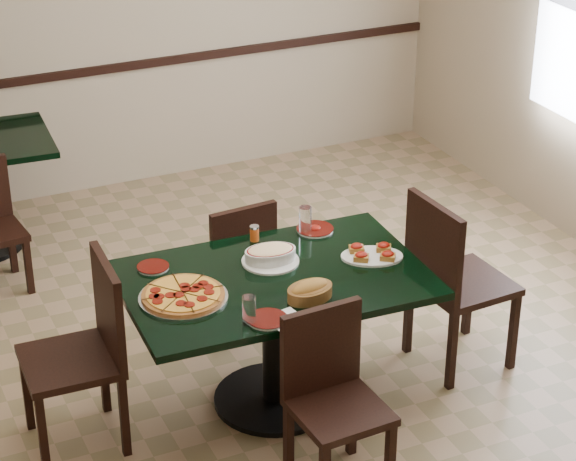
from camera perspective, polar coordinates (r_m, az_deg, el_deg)
name	(u,v)px	position (r m, az deg, el deg)	size (l,w,h in m)	color
floor	(271,369)	(6.22, -0.85, -7.07)	(5.50, 5.50, 0.00)	#8C6E50
room_shell	(306,53)	(7.52, 0.93, 9.01)	(5.50, 5.50, 5.50)	silver
main_table	(275,308)	(5.67, -0.69, -3.96)	(1.54, 1.03, 0.75)	black
chair_far	(236,262)	(6.31, -2.64, -1.60)	(0.43, 0.43, 0.85)	black
chair_near	(331,390)	(5.22, 2.21, -8.08)	(0.43, 0.43, 0.87)	black
chair_right	(450,274)	(6.04, 8.23, -2.20)	(0.50, 0.50, 1.01)	black
chair_left	(88,344)	(5.51, -10.14, -5.67)	(0.47, 0.47, 0.97)	black
pepperoni_pizza	(183,295)	(5.40, -5.35, -3.30)	(0.43, 0.43, 0.04)	silver
lasagna_casserole	(270,254)	(5.69, -0.90, -1.21)	(0.29, 0.29, 0.09)	silver
bread_basket	(310,291)	(5.37, 1.11, -3.08)	(0.27, 0.21, 0.10)	brown
bruschetta_platter	(372,254)	(5.76, 4.29, -1.18)	(0.38, 0.33, 0.05)	silver
side_plate_near	(268,319)	(5.21, -1.05, -4.53)	(0.19, 0.19, 0.02)	silver
side_plate_far_r	(315,229)	(6.02, 1.38, 0.07)	(0.20, 0.20, 0.03)	silver
side_plate_far_l	(153,267)	(5.69, -6.87, -1.86)	(0.16, 0.16, 0.02)	silver
napkin_setting	(286,319)	(5.22, -0.11, -4.53)	(0.19, 0.19, 0.01)	white
water_glass_a	(305,220)	(5.98, 0.88, 0.55)	(0.07, 0.07, 0.15)	white
water_glass_b	(249,310)	(5.16, -1.99, -4.06)	(0.06, 0.06, 0.14)	white
pepper_shaker	(254,233)	(5.90, -1.72, -0.13)	(0.05, 0.05, 0.09)	#C15414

